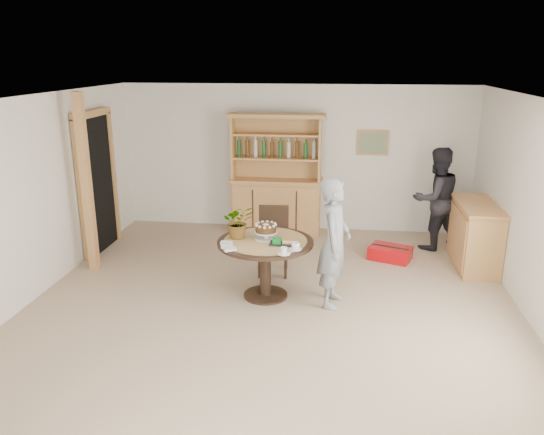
% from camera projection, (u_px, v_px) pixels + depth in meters
% --- Properties ---
extents(ground, '(7.00, 7.00, 0.00)m').
position_uv_depth(ground, '(268.00, 319.00, 6.21)').
color(ground, tan).
rests_on(ground, ground).
extents(room_shell, '(6.04, 7.04, 2.52)m').
position_uv_depth(room_shell, '(268.00, 173.00, 5.70)').
color(room_shell, white).
rests_on(room_shell, ground).
extents(doorway, '(0.13, 1.10, 2.18)m').
position_uv_depth(doorway, '(97.00, 181.00, 8.14)').
color(doorway, black).
rests_on(doorway, ground).
extents(pine_post, '(0.12, 0.12, 2.50)m').
position_uv_depth(pine_post, '(86.00, 184.00, 7.31)').
color(pine_post, tan).
rests_on(pine_post, ground).
extents(hutch, '(1.62, 0.54, 2.04)m').
position_uv_depth(hutch, '(276.00, 193.00, 9.12)').
color(hutch, '#B6814D').
rests_on(hutch, ground).
extents(sideboard, '(0.54, 1.26, 0.94)m').
position_uv_depth(sideboard, '(475.00, 235.00, 7.62)').
color(sideboard, '#B6814D').
rests_on(sideboard, ground).
extents(dining_table, '(1.20, 1.20, 0.76)m').
position_uv_depth(dining_table, '(265.00, 252.00, 6.61)').
color(dining_table, black).
rests_on(dining_table, ground).
extents(dining_chair, '(0.45, 0.45, 0.95)m').
position_uv_depth(dining_chair, '(273.00, 236.00, 7.42)').
color(dining_chair, black).
rests_on(dining_chair, ground).
extents(birthday_cake, '(0.30, 0.30, 0.20)m').
position_uv_depth(birthday_cake, '(266.00, 229.00, 6.58)').
color(birthday_cake, white).
rests_on(birthday_cake, dining_table).
extents(flower_vase, '(0.47, 0.44, 0.42)m').
position_uv_depth(flower_vase, '(238.00, 222.00, 6.60)').
color(flower_vase, '#3F7233').
rests_on(flower_vase, dining_table).
extents(gift_tray, '(0.30, 0.20, 0.08)m').
position_uv_depth(gift_tray, '(281.00, 242.00, 6.42)').
color(gift_tray, black).
rests_on(gift_tray, dining_table).
extents(coffee_cup_a, '(0.15, 0.15, 0.09)m').
position_uv_depth(coffee_cup_a, '(296.00, 246.00, 6.24)').
color(coffee_cup_a, white).
rests_on(coffee_cup_a, dining_table).
extents(coffee_cup_b, '(0.15, 0.15, 0.08)m').
position_uv_depth(coffee_cup_b, '(284.00, 251.00, 6.10)').
color(coffee_cup_b, white).
rests_on(coffee_cup_b, dining_table).
extents(napkins, '(0.24, 0.33, 0.03)m').
position_uv_depth(napkins, '(228.00, 246.00, 6.32)').
color(napkins, white).
rests_on(napkins, dining_table).
extents(teen_boy, '(0.46, 0.63, 1.59)m').
position_uv_depth(teen_boy, '(334.00, 243.00, 6.36)').
color(teen_boy, gray).
rests_on(teen_boy, ground).
extents(adult_person, '(0.98, 0.89, 1.62)m').
position_uv_depth(adult_person, '(436.00, 199.00, 8.27)').
color(adult_person, black).
rests_on(adult_person, ground).
extents(red_suitcase, '(0.70, 0.59, 0.21)m').
position_uv_depth(red_suitcase, '(390.00, 253.00, 7.99)').
color(red_suitcase, '#BE090D').
rests_on(red_suitcase, ground).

